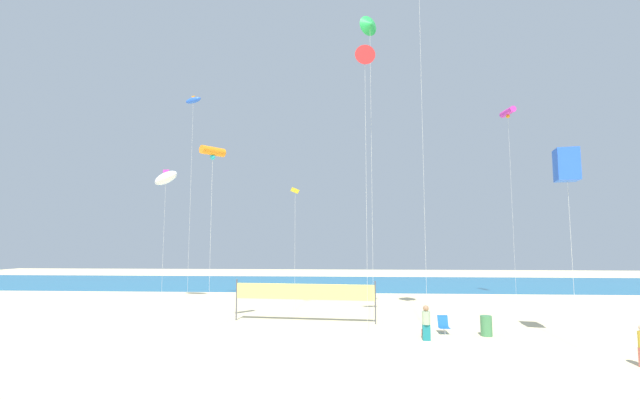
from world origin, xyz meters
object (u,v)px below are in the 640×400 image
at_px(beach_handbag, 426,332).
at_px(kite_green_delta, 370,25).
at_px(trash_barrel, 486,326).
at_px(kite_white_inflatable, 166,178).
at_px(kite_blue_box, 566,165).
at_px(kite_blue_inflatable, 193,101).
at_px(folding_beach_chair, 443,324).
at_px(beachgoer_sage_shirt, 426,322).
at_px(volleyball_net, 304,293).
at_px(kite_red_delta, 365,57).
at_px(kite_orange_tube, 213,152).
at_px(kite_magenta_tube, 508,113).
at_px(kite_yellow_diamond, 295,192).

relative_size(beach_handbag, kite_green_delta, 0.02).
distance_m(trash_barrel, kite_white_inflatable, 25.28).
xyz_separation_m(beach_handbag, kite_blue_box, (6.14, -2.10, 7.92)).
distance_m(trash_barrel, kite_blue_box, 8.50).
bearing_deg(kite_white_inflatable, kite_blue_inflatable, -32.13).
relative_size(beach_handbag, kite_white_inflatable, 0.04).
height_order(folding_beach_chair, beach_handbag, folding_beach_chair).
relative_size(beachgoer_sage_shirt, volleyball_net, 0.20).
xyz_separation_m(kite_green_delta, kite_white_inflatable, (-15.69, 8.36, -7.67)).
bearing_deg(kite_red_delta, kite_orange_tube, 178.55).
xyz_separation_m(beachgoer_sage_shirt, volleyball_net, (-6.20, 4.34, 0.77)).
height_order(volleyball_net, kite_orange_tube, kite_orange_tube).
relative_size(kite_blue_inflatable, kite_blue_box, 1.78).
distance_m(beachgoer_sage_shirt, kite_blue_box, 9.63).
bearing_deg(kite_magenta_tube, beach_handbag, -126.35).
bearing_deg(kite_red_delta, kite_white_inflatable, 145.74).
height_order(kite_green_delta, kite_white_inflatable, kite_green_delta).
xyz_separation_m(kite_magenta_tube, kite_red_delta, (-11.91, -12.14, -0.47)).
bearing_deg(beachgoer_sage_shirt, kite_red_delta, -12.31).
height_order(folding_beach_chair, kite_yellow_diamond, kite_yellow_diamond).
bearing_deg(trash_barrel, kite_green_delta, 157.69).
height_order(folding_beach_chair, kite_green_delta, kite_green_delta).
bearing_deg(beach_handbag, folding_beach_chair, 26.27).
xyz_separation_m(beachgoer_sage_shirt, kite_white_inflatable, (-17.94, 11.74, 8.81)).
bearing_deg(beach_handbag, kite_yellow_diamond, 134.93).
xyz_separation_m(beachgoer_sage_shirt, kite_orange_tube, (-10.92, 1.54, 8.59)).
bearing_deg(kite_blue_box, trash_barrel, 146.37).
distance_m(beachgoer_sage_shirt, kite_magenta_tube, 21.59).
height_order(beach_handbag, kite_red_delta, kite_red_delta).
height_order(volleyball_net, kite_green_delta, kite_green_delta).
bearing_deg(kite_orange_tube, kite_white_inflatable, 124.57).
bearing_deg(kite_white_inflatable, folding_beach_chair, -27.90).
bearing_deg(beach_handbag, volleyball_net, 153.34).
bearing_deg(kite_white_inflatable, kite_yellow_diamond, -16.43).
bearing_deg(beach_handbag, kite_blue_inflatable, 150.00).
height_order(kite_orange_tube, kite_yellow_diamond, kite_orange_tube).
distance_m(kite_blue_inflatable, kite_blue_box, 25.30).
xyz_separation_m(kite_blue_inflatable, kite_red_delta, (12.62, -8.74, -0.79)).
bearing_deg(kite_green_delta, volleyball_net, 166.27).
bearing_deg(kite_yellow_diamond, kite_blue_box, -35.11).
xyz_separation_m(trash_barrel, kite_green_delta, (-5.37, 2.20, 16.85)).
relative_size(beachgoer_sage_shirt, trash_barrel, 1.65).
height_order(kite_yellow_diamond, kite_white_inflatable, kite_white_inflatable).
bearing_deg(beachgoer_sage_shirt, kite_green_delta, -42.00).
relative_size(kite_green_delta, kite_blue_box, 2.04).
bearing_deg(kite_blue_inflatable, trash_barrel, -25.80).
relative_size(volleyball_net, kite_white_inflatable, 0.79).
distance_m(beach_handbag, kite_blue_inflatable, 23.40).
distance_m(kite_blue_inflatable, kite_red_delta, 15.37).
height_order(folding_beach_chair, kite_orange_tube, kite_orange_tube).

